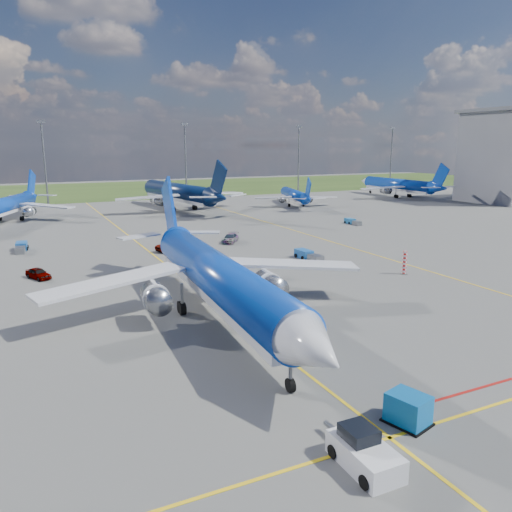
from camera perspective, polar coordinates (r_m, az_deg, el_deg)
name	(u,v)px	position (r m, az deg, el deg)	size (l,w,h in m)	color
ground	(244,325)	(46.04, -1.42, -7.87)	(400.00, 400.00, 0.00)	#545451
grass_strip	(71,191)	(190.89, -20.35, 6.94)	(400.00, 80.00, 0.01)	#2D4719
taxiway_lines	(164,262)	(71.24, -10.46, -0.69)	(60.25, 160.00, 0.02)	yellow
floodlight_masts	(119,158)	(151.97, -15.39, 10.78)	(202.20, 0.50, 22.70)	slate
warning_post	(404,263)	(66.03, 16.60, -0.73)	(0.50, 0.50, 3.00)	red
bg_jet_nnw	(6,222)	(118.93, -26.66, 3.45)	(29.32, 38.49, 10.08)	#0C3BAD
bg_jet_n	(179,209)	(129.82, -8.83, 5.29)	(36.77, 48.26, 12.64)	#071A40
bg_jet_ne	(294,206)	(136.79, 4.41, 5.76)	(23.87, 31.33, 8.20)	#0C3BAD
bg_jet_ene	(397,197)	(165.93, 15.80, 6.52)	(31.76, 41.69, 10.92)	#0C3BAD
main_airliner	(219,320)	(47.44, -4.24, -7.28)	(34.71, 45.55, 11.93)	#0C3BAD
pushback_tug	(364,452)	(27.85, 12.20, -21.03)	(2.16, 5.72, 1.94)	silver
uld_container	(408,409)	(31.93, 16.98, -16.38)	(1.81, 2.27, 1.81)	#0C65B4
service_car_a	(38,273)	(66.83, -23.62, -1.83)	(1.60, 3.98, 1.36)	#999999
service_car_b	(172,247)	(78.33, -9.54, 1.08)	(2.40, 5.21, 1.45)	#999999
service_car_c	(230,238)	(84.28, -2.96, 2.05)	(2.04, 5.02, 1.46)	#999999
baggage_tug_w	(308,256)	(71.95, 5.95, 0.05)	(1.71, 5.57, 1.24)	#1B56A3
baggage_tug_c	(21,247)	(85.49, -25.26, 0.89)	(1.93, 5.55, 1.22)	#1B56A4
baggage_tug_e	(352,222)	(105.90, 10.96, 3.86)	(1.41, 4.73, 1.05)	#1C67A8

